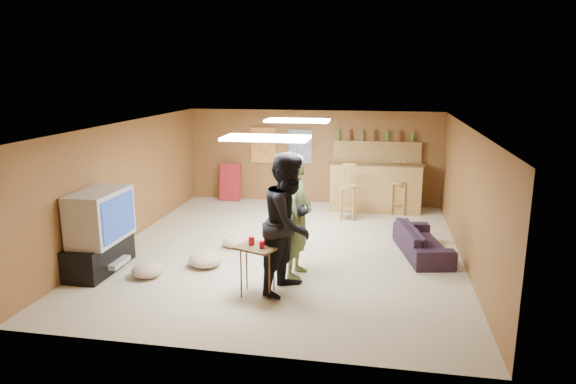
% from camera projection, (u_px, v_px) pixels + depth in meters
% --- Properties ---
extents(ground, '(7.00, 7.00, 0.00)m').
position_uv_depth(ground, '(286.00, 249.00, 9.11)').
color(ground, '#B8AC8C').
rests_on(ground, ground).
extents(ceiling, '(6.00, 7.00, 0.02)m').
position_uv_depth(ceiling, '(286.00, 125.00, 8.61)').
color(ceiling, silver).
rests_on(ceiling, ground).
extents(wall_back, '(6.00, 0.02, 2.20)m').
position_uv_depth(wall_back, '(313.00, 157.00, 12.22)').
color(wall_back, brown).
rests_on(wall_back, ground).
extents(wall_front, '(6.00, 0.02, 2.20)m').
position_uv_depth(wall_front, '(226.00, 260.00, 5.51)').
color(wall_front, brown).
rests_on(wall_front, ground).
extents(wall_left, '(0.02, 7.00, 2.20)m').
position_uv_depth(wall_left, '(125.00, 182.00, 9.39)').
color(wall_left, brown).
rests_on(wall_left, ground).
extents(wall_right, '(0.02, 7.00, 2.20)m').
position_uv_depth(wall_right, '(467.00, 196.00, 8.34)').
color(wall_right, brown).
rests_on(wall_right, ground).
extents(tv_stand, '(0.55, 1.30, 0.50)m').
position_uv_depth(tv_stand, '(99.00, 255.00, 8.10)').
color(tv_stand, black).
rests_on(tv_stand, ground).
extents(dvd_box, '(0.35, 0.50, 0.08)m').
position_uv_depth(dvd_box, '(113.00, 262.00, 8.08)').
color(dvd_box, '#B2B2B7').
rests_on(dvd_box, tv_stand).
extents(tv_body, '(0.60, 1.10, 0.80)m').
position_uv_depth(tv_body, '(100.00, 216.00, 7.93)').
color(tv_body, '#B2B2B7').
rests_on(tv_body, tv_stand).
extents(tv_screen, '(0.02, 0.95, 0.65)m').
position_uv_depth(tv_screen, '(119.00, 217.00, 7.88)').
color(tv_screen, navy).
rests_on(tv_screen, tv_body).
extents(bar_counter, '(2.00, 0.60, 1.10)m').
position_uv_depth(bar_counter, '(375.00, 187.00, 11.55)').
color(bar_counter, olive).
rests_on(bar_counter, ground).
extents(bar_lip, '(2.10, 0.12, 0.05)m').
position_uv_depth(bar_lip, '(376.00, 165.00, 11.19)').
color(bar_lip, '#422C15').
rests_on(bar_lip, bar_counter).
extents(bar_shelf, '(2.00, 0.18, 0.05)m').
position_uv_depth(bar_shelf, '(377.00, 142.00, 11.77)').
color(bar_shelf, olive).
rests_on(bar_shelf, bar_backing).
extents(bar_backing, '(2.00, 0.14, 0.60)m').
position_uv_depth(bar_backing, '(377.00, 155.00, 11.85)').
color(bar_backing, olive).
rests_on(bar_backing, bar_counter).
extents(poster_left, '(0.60, 0.03, 0.85)m').
position_uv_depth(poster_left, '(263.00, 145.00, 12.33)').
color(poster_left, '#BF3F26').
rests_on(poster_left, wall_back).
extents(poster_right, '(0.55, 0.03, 0.80)m').
position_uv_depth(poster_right, '(300.00, 146.00, 12.17)').
color(poster_right, '#334C99').
rests_on(poster_right, wall_back).
extents(folding_chair_stack, '(0.50, 0.26, 0.91)m').
position_uv_depth(folding_chair_stack, '(230.00, 182.00, 12.52)').
color(folding_chair_stack, '#AD2028').
rests_on(folding_chair_stack, ground).
extents(ceiling_panel_front, '(1.20, 0.60, 0.04)m').
position_uv_depth(ceiling_panel_front, '(266.00, 138.00, 7.18)').
color(ceiling_panel_front, white).
rests_on(ceiling_panel_front, ceiling).
extents(ceiling_panel_back, '(1.20, 0.60, 0.04)m').
position_uv_depth(ceiling_panel_back, '(297.00, 121.00, 9.77)').
color(ceiling_panel_back, white).
rests_on(ceiling_panel_back, ceiling).
extents(person_olive, '(0.51, 0.73, 1.90)m').
position_uv_depth(person_olive, '(297.00, 216.00, 7.74)').
color(person_olive, '#556339').
rests_on(person_olive, ground).
extents(person_black, '(1.03, 1.17, 2.01)m').
position_uv_depth(person_black, '(290.00, 223.00, 7.19)').
color(person_black, black).
rests_on(person_black, ground).
extents(sofa, '(0.98, 1.77, 0.49)m').
position_uv_depth(sofa, '(422.00, 241.00, 8.80)').
color(sofa, black).
rests_on(sofa, ground).
extents(tray_table, '(0.67, 0.61, 0.71)m').
position_uv_depth(tray_table, '(258.00, 270.00, 7.20)').
color(tray_table, '#422C15').
rests_on(tray_table, ground).
extents(cup_red_near, '(0.09, 0.09, 0.12)m').
position_uv_depth(cup_red_near, '(252.00, 241.00, 7.17)').
color(cup_red_near, red).
rests_on(cup_red_near, tray_table).
extents(cup_red_far, '(0.09, 0.09, 0.10)m').
position_uv_depth(cup_red_far, '(262.00, 244.00, 7.04)').
color(cup_red_far, red).
rests_on(cup_red_far, tray_table).
extents(cup_blue, '(0.09, 0.09, 0.10)m').
position_uv_depth(cup_blue, '(268.00, 241.00, 7.19)').
color(cup_blue, '#151896').
rests_on(cup_blue, tray_table).
extents(bar_stool_left, '(0.44, 0.44, 1.07)m').
position_uv_depth(bar_stool_left, '(348.00, 195.00, 10.85)').
color(bar_stool_left, olive).
rests_on(bar_stool_left, ground).
extents(bar_stool_right, '(0.41, 0.41, 1.09)m').
position_uv_depth(bar_stool_right, '(398.00, 190.00, 11.27)').
color(bar_stool_right, olive).
rests_on(bar_stool_right, ground).
extents(cushion_near_tv, '(0.71, 0.71, 0.24)m').
position_uv_depth(cushion_near_tv, '(205.00, 259.00, 8.28)').
color(cushion_near_tv, tan).
rests_on(cushion_near_tv, ground).
extents(cushion_mid, '(0.44, 0.44, 0.18)m').
position_uv_depth(cushion_mid, '(234.00, 242.00, 9.21)').
color(cushion_mid, tan).
rests_on(cushion_mid, ground).
extents(cushion_far, '(0.55, 0.55, 0.22)m').
position_uv_depth(cushion_far, '(148.00, 270.00, 7.87)').
color(cushion_far, tan).
rests_on(cushion_far, ground).
extents(bottle_row, '(1.76, 0.08, 0.26)m').
position_uv_depth(bottle_row, '(375.00, 136.00, 11.72)').
color(bottle_row, '#3F7233').
rests_on(bottle_row, bar_shelf).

